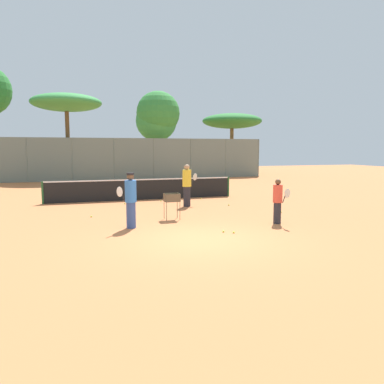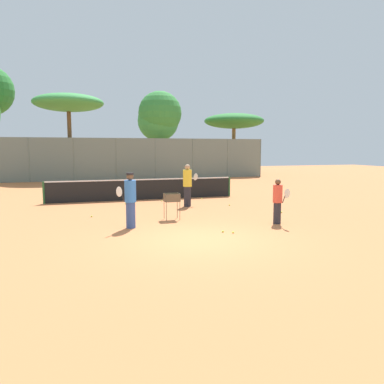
{
  "view_description": "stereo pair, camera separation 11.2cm",
  "coord_description": "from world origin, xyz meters",
  "px_view_note": "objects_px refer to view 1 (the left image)",
  "views": [
    {
      "loc": [
        -3.47,
        -9.99,
        2.63
      ],
      "look_at": [
        0.83,
        3.25,
        1.0
      ],
      "focal_mm": 35.0,
      "sensor_mm": 36.0,
      "label": 1
    },
    {
      "loc": [
        -3.36,
        -10.02,
        2.63
      ],
      "look_at": [
        0.83,
        3.25,
        1.0
      ],
      "focal_mm": 35.0,
      "sensor_mm": 36.0,
      "label": 2
    }
  ],
  "objects_px": {
    "tennis_net": "(143,189)",
    "player_yellow_shirt": "(278,201)",
    "player_white_outfit": "(187,185)",
    "player_red_cap": "(131,200)",
    "parked_car": "(50,170)",
    "ball_cart": "(172,200)"
  },
  "relations": [
    {
      "from": "tennis_net",
      "to": "player_yellow_shirt",
      "type": "distance_m",
      "value": 8.26
    },
    {
      "from": "player_white_outfit",
      "to": "player_yellow_shirt",
      "type": "xyz_separation_m",
      "value": [
        1.86,
        -4.72,
        -0.17
      ]
    },
    {
      "from": "player_red_cap",
      "to": "parked_car",
      "type": "height_order",
      "value": "player_red_cap"
    },
    {
      "from": "player_yellow_shirt",
      "to": "ball_cart",
      "type": "height_order",
      "value": "player_yellow_shirt"
    },
    {
      "from": "tennis_net",
      "to": "player_white_outfit",
      "type": "xyz_separation_m",
      "value": [
        1.52,
        -2.81,
        0.42
      ]
    },
    {
      "from": "tennis_net",
      "to": "ball_cart",
      "type": "height_order",
      "value": "tennis_net"
    },
    {
      "from": "player_white_outfit",
      "to": "ball_cart",
      "type": "relative_size",
      "value": 1.97
    },
    {
      "from": "player_white_outfit",
      "to": "ball_cart",
      "type": "xyz_separation_m",
      "value": [
        -1.47,
        -2.85,
        -0.24
      ]
    },
    {
      "from": "tennis_net",
      "to": "ball_cart",
      "type": "distance_m",
      "value": 5.66
    },
    {
      "from": "ball_cart",
      "to": "parked_car",
      "type": "xyz_separation_m",
      "value": [
        -5.26,
        22.44,
        -0.08
      ]
    },
    {
      "from": "tennis_net",
      "to": "player_yellow_shirt",
      "type": "relative_size",
      "value": 6.16
    },
    {
      "from": "tennis_net",
      "to": "player_red_cap",
      "type": "height_order",
      "value": "player_red_cap"
    },
    {
      "from": "player_white_outfit",
      "to": "player_red_cap",
      "type": "distance_m",
      "value": 5.0
    },
    {
      "from": "player_white_outfit",
      "to": "player_yellow_shirt",
      "type": "distance_m",
      "value": 5.08
    },
    {
      "from": "player_white_outfit",
      "to": "parked_car",
      "type": "height_order",
      "value": "player_white_outfit"
    },
    {
      "from": "tennis_net",
      "to": "parked_car",
      "type": "height_order",
      "value": "parked_car"
    },
    {
      "from": "player_red_cap",
      "to": "player_yellow_shirt",
      "type": "xyz_separation_m",
      "value": [
        5.01,
        -0.83,
        -0.14
      ]
    },
    {
      "from": "player_yellow_shirt",
      "to": "parked_car",
      "type": "bearing_deg",
      "value": -167.12
    },
    {
      "from": "tennis_net",
      "to": "parked_car",
      "type": "bearing_deg",
      "value": 107.23
    },
    {
      "from": "player_white_outfit",
      "to": "player_yellow_shirt",
      "type": "height_order",
      "value": "player_white_outfit"
    },
    {
      "from": "tennis_net",
      "to": "player_red_cap",
      "type": "bearing_deg",
      "value": -103.67
    },
    {
      "from": "ball_cart",
      "to": "player_yellow_shirt",
      "type": "bearing_deg",
      "value": -29.38
    }
  ]
}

